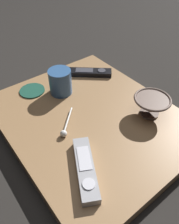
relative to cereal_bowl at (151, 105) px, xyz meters
name	(u,v)px	position (x,y,z in m)	size (l,w,h in m)	color
ground_plane	(90,124)	(0.17, -0.12, -0.09)	(6.00, 6.00, 0.00)	black
table	(90,120)	(0.17, -0.12, -0.06)	(0.55, 0.66, 0.05)	#936D47
cereal_bowl	(151,105)	(0.00, 0.00, 0.00)	(0.13, 0.13, 0.07)	brown
coffee_mug	(60,82)	(0.18, -0.30, 0.01)	(0.09, 0.09, 0.10)	#33598C
teaspoon	(65,130)	(0.28, -0.11, -0.03)	(0.10, 0.10, 0.02)	silver
tv_remote_near	(90,72)	(0.01, -0.33, -0.03)	(0.17, 0.16, 0.02)	black
tv_remote_far	(85,168)	(0.32, 0.05, -0.03)	(0.13, 0.20, 0.03)	#9E9EA3
drink_coaster	(32,91)	(0.26, -0.37, -0.04)	(0.10, 0.10, 0.01)	#194738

